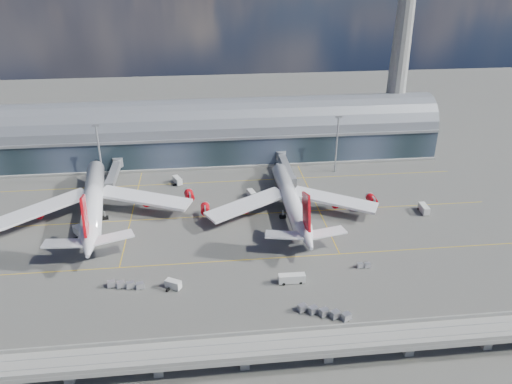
{
  "coord_description": "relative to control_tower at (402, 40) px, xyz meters",
  "views": [
    {
      "loc": [
        -6.99,
        -142.43,
        89.03
      ],
      "look_at": [
        9.9,
        10.0,
        14.0
      ],
      "focal_mm": 35.0,
      "sensor_mm": 36.0,
      "label": 1
    }
  ],
  "objects": [
    {
      "name": "ground",
      "position": [
        -85.0,
        -83.0,
        -51.64
      ],
      "size": [
        500.0,
        500.0,
        0.0
      ],
      "primitive_type": "plane",
      "color": "#474744",
      "rests_on": "ground"
    },
    {
      "name": "taxi_lines",
      "position": [
        -85.0,
        -60.89,
        -51.63
      ],
      "size": [
        200.0,
        80.12,
        0.01
      ],
      "color": "gold",
      "rests_on": "ground"
    },
    {
      "name": "terminal",
      "position": [
        -85.0,
        -5.01,
        -40.3
      ],
      "size": [
        200.0,
        30.0,
        28.0
      ],
      "color": "#1C2930",
      "rests_on": "ground"
    },
    {
      "name": "control_tower",
      "position": [
        0.0,
        0.0,
        0.0
      ],
      "size": [
        19.0,
        19.0,
        103.0
      ],
      "color": "gray",
      "rests_on": "ground"
    },
    {
      "name": "guideway",
      "position": [
        -85.0,
        -138.0,
        -46.34
      ],
      "size": [
        220.0,
        8.5,
        7.2
      ],
      "color": "gray",
      "rests_on": "ground"
    },
    {
      "name": "floodlight_mast_left",
      "position": [
        -135.0,
        -28.0,
        -38.0
      ],
      "size": [
        3.0,
        0.7,
        25.7
      ],
      "color": "gray",
      "rests_on": "ground"
    },
    {
      "name": "floodlight_mast_right",
      "position": [
        -35.0,
        -28.0,
        -38.0
      ],
      "size": [
        3.0,
        0.7,
        25.7
      ],
      "color": "gray",
      "rests_on": "ground"
    },
    {
      "name": "airliner_left",
      "position": [
        -132.96,
        -59.76,
        -44.9
      ],
      "size": [
        73.54,
        77.37,
        23.59
      ],
      "rotation": [
        0.0,
        0.0,
        0.14
      ],
      "color": "white",
      "rests_on": "ground"
    },
    {
      "name": "airliner_right",
      "position": [
        -61.29,
        -64.92,
        -45.93
      ],
      "size": [
        66.26,
        69.22,
        22.02
      ],
      "rotation": [
        0.0,
        0.0,
        0.01
      ],
      "color": "white",
      "rests_on": "ground"
    },
    {
      "name": "jet_bridge_left",
      "position": [
        -129.81,
        -29.88,
        -46.46
      ],
      "size": [
        4.4,
        28.0,
        7.25
      ],
      "color": "gray",
      "rests_on": "ground"
    },
    {
      "name": "jet_bridge_right",
      "position": [
        -57.81,
        -31.82,
        -46.46
      ],
      "size": [
        4.4,
        32.0,
        7.25
      ],
      "color": "gray",
      "rests_on": "ground"
    },
    {
      "name": "service_truck_0",
      "position": [
        -135.42,
        -72.56,
        -50.01
      ],
      "size": [
        6.43,
        7.63,
        3.14
      ],
      "rotation": [
        0.0,
        0.0,
        0.62
      ],
      "color": "silver",
      "rests_on": "ground"
    },
    {
      "name": "service_truck_1",
      "position": [
        -102.87,
        -105.38,
        -50.29
      ],
      "size": [
        5.05,
        4.15,
        2.67
      ],
      "rotation": [
        0.0,
        0.0,
        1.04
      ],
      "color": "silver",
      "rests_on": "ground"
    },
    {
      "name": "service_truck_2",
      "position": [
        -68.17,
        -106.51,
        -50.14
      ],
      "size": [
        7.93,
        2.55,
        2.86
      ],
      "rotation": [
        0.0,
        0.0,
        1.56
      ],
      "color": "silver",
      "rests_on": "ground"
    },
    {
      "name": "service_truck_3",
      "position": [
        -11.43,
        -68.73,
        -50.11
      ],
      "size": [
        2.73,
        6.24,
        2.98
      ],
      "rotation": [
        0.0,
        0.0,
        -0.03
      ],
      "color": "silver",
      "rests_on": "ground"
    },
    {
      "name": "service_truck_4",
      "position": [
        -74.28,
        -49.32,
        -50.16
      ],
      "size": [
        3.5,
        5.45,
        2.92
      ],
      "rotation": [
        0.0,
        0.0,
        0.25
      ],
      "color": "silver",
      "rests_on": "ground"
    },
    {
      "name": "service_truck_5",
      "position": [
        -103.85,
        -32.92,
        -50.19
      ],
      "size": [
        4.38,
        6.27,
        2.83
      ],
      "rotation": [
        0.0,
        0.0,
        0.41
      ],
      "color": "silver",
      "rests_on": "ground"
    },
    {
      "name": "cargo_train_0",
      "position": [
        -116.68,
        -103.53,
        -50.66
      ],
      "size": [
        11.35,
        4.0,
        1.87
      ],
      "rotation": [
        0.0,
        0.0,
        1.77
      ],
      "color": "gray",
      "rests_on": "ground"
    },
    {
      "name": "cargo_train_1",
      "position": [
        -62.05,
        -121.86,
        -50.62
      ],
      "size": [
        14.18,
        7.69,
        1.95
      ],
      "rotation": [
        0.0,
        0.0,
        1.99
      ],
      "color": "gray",
      "rests_on": "ground"
    },
    {
      "name": "cargo_train_2",
      "position": [
        -44.63,
        -101.27,
        -50.86
      ],
      "size": [
        4.47,
        1.7,
        1.49
      ],
      "rotation": [
        0.0,
        0.0,
        1.64
      ],
      "color": "gray",
      "rests_on": "ground"
    }
  ]
}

